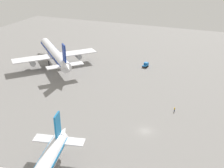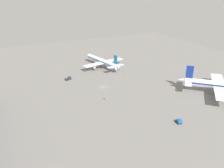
% 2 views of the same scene
% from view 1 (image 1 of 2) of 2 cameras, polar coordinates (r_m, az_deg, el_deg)
% --- Properties ---
extents(ground, '(288.00, 288.00, 0.00)m').
position_cam_1_polar(ground, '(92.04, 6.87, -9.60)').
color(ground, gray).
extents(airplane_taxiing, '(41.31, 42.37, 16.21)m').
position_cam_1_polar(airplane_taxiing, '(145.99, -11.72, 6.10)').
color(airplane_taxiing, white).
rests_on(airplane_taxiing, ground).
extents(baggage_tug, '(3.58, 2.90, 2.30)m').
position_cam_1_polar(baggage_tug, '(142.43, 6.94, 3.93)').
color(baggage_tug, black).
rests_on(baggage_tug, ground).
extents(ground_crew_worker, '(0.55, 0.49, 1.67)m').
position_cam_1_polar(ground_crew_worker, '(104.18, 12.72, -5.07)').
color(ground_crew_worker, '#1E2338').
rests_on(ground_crew_worker, ground).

